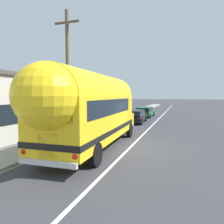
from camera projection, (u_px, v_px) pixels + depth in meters
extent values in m
plane|color=#38383D|center=(131.00, 147.00, 11.85)|extent=(300.00, 300.00, 0.00)
cube|color=silver|center=(156.00, 122.00, 23.18)|extent=(0.14, 80.00, 0.01)
cube|color=silver|center=(124.00, 120.00, 24.36)|extent=(0.12, 80.00, 0.01)
cube|color=gray|center=(109.00, 121.00, 22.86)|extent=(2.42, 90.00, 0.15)
cylinder|color=brown|center=(68.00, 75.00, 13.86)|extent=(0.24, 0.24, 8.50)
cube|color=brown|center=(67.00, 22.00, 13.59)|extent=(1.80, 0.12, 0.12)
cube|color=yellow|center=(93.00, 117.00, 11.24)|extent=(2.70, 8.45, 2.30)
cylinder|color=yellow|center=(93.00, 96.00, 11.15)|extent=(2.65, 8.35, 2.45)
sphere|color=yellow|center=(47.00, 96.00, 7.20)|extent=(2.40, 2.40, 2.40)
cube|color=yellow|center=(118.00, 120.00, 15.91)|extent=(2.29, 1.35, 0.95)
cube|color=black|center=(93.00, 129.00, 11.29)|extent=(2.74, 8.49, 0.24)
cube|color=black|center=(91.00, 106.00, 10.91)|extent=(2.69, 6.65, 0.76)
cube|color=black|center=(47.00, 110.00, 7.23)|extent=(2.00, 0.13, 0.84)
cube|color=black|center=(48.00, 146.00, 7.32)|extent=(0.80, 0.08, 0.90)
cube|color=silver|center=(47.00, 163.00, 7.29)|extent=(2.34, 0.20, 0.20)
sphere|color=red|center=(24.00, 152.00, 7.65)|extent=(0.20, 0.20, 0.20)
sphere|color=red|center=(75.00, 157.00, 7.03)|extent=(0.20, 0.20, 0.20)
cube|color=black|center=(115.00, 102.00, 15.23)|extent=(2.14, 0.15, 0.96)
cube|color=silver|center=(120.00, 120.00, 16.58)|extent=(0.90, 0.12, 0.56)
cylinder|color=black|center=(98.00, 128.00, 15.30)|extent=(0.28, 1.01, 1.00)
cylinder|color=black|center=(129.00, 130.00, 14.61)|extent=(0.28, 1.01, 1.00)
cylinder|color=black|center=(47.00, 150.00, 9.22)|extent=(0.28, 1.01, 1.00)
cylinder|color=black|center=(96.00, 154.00, 8.52)|extent=(0.28, 1.01, 1.00)
cube|color=black|center=(135.00, 118.00, 22.27)|extent=(1.99, 4.52, 0.60)
cube|color=black|center=(134.00, 113.00, 21.77)|extent=(1.76, 3.26, 0.55)
cube|color=black|center=(134.00, 113.00, 21.77)|extent=(1.82, 3.30, 0.43)
cube|color=red|center=(123.00, 118.00, 20.36)|extent=(0.20, 0.05, 0.14)
cube|color=red|center=(139.00, 119.00, 19.88)|extent=(0.20, 0.05, 0.14)
cylinder|color=black|center=(130.00, 118.00, 24.01)|extent=(0.22, 0.65, 0.64)
cylinder|color=black|center=(146.00, 118.00, 23.48)|extent=(0.22, 0.65, 0.64)
cylinder|color=black|center=(124.00, 121.00, 21.09)|extent=(0.22, 0.65, 0.64)
cylinder|color=black|center=(141.00, 122.00, 20.56)|extent=(0.22, 0.65, 0.64)
cube|color=#196633|center=(145.00, 113.00, 28.18)|extent=(1.90, 4.56, 0.60)
cube|color=#196633|center=(145.00, 109.00, 27.69)|extent=(1.67, 3.11, 0.55)
cube|color=black|center=(145.00, 109.00, 27.70)|extent=(1.73, 3.15, 0.43)
cube|color=red|center=(136.00, 113.00, 26.30)|extent=(0.20, 0.04, 0.14)
cube|color=red|center=(148.00, 113.00, 25.77)|extent=(0.20, 0.04, 0.14)
cylinder|color=black|center=(141.00, 113.00, 29.96)|extent=(0.21, 0.64, 0.64)
cylinder|color=black|center=(153.00, 114.00, 29.37)|extent=(0.21, 0.64, 0.64)
cylinder|color=black|center=(136.00, 115.00, 27.03)|extent=(0.21, 0.64, 0.64)
cylinder|color=black|center=(150.00, 116.00, 26.44)|extent=(0.21, 0.64, 0.64)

